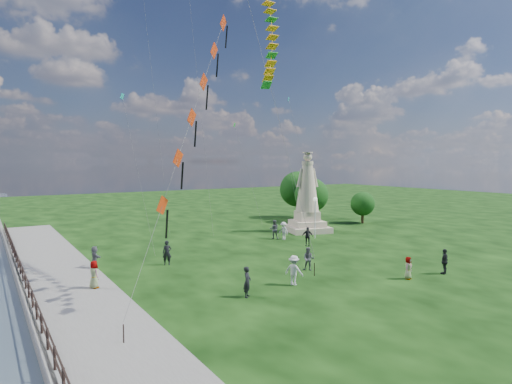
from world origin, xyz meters
TOP-DOWN VIEW (x-y plane):
  - ground at (36.75, 10.00)m, footprint 106.50×160.00m
  - waterfront at (-15.24, 8.99)m, footprint 200.00×200.00m
  - statue at (12.02, 17.68)m, footprint 5.38×5.38m
  - lamppost at (10.01, 14.00)m, footprint 0.39×0.39m
  - tree_row at (18.43, 24.86)m, footprint 8.78×12.53m
  - person_0 at (-5.70, 1.65)m, footprint 0.76×0.76m
  - person_1 at (1.14, 4.38)m, footprint 0.91×0.94m
  - person_2 at (-1.95, 2.11)m, footprint 1.11×1.36m
  - person_3 at (8.43, -1.47)m, footprint 1.14×0.79m
  - person_4 at (5.25, -0.93)m, footprint 0.83×0.65m
  - person_5 at (-11.61, 13.16)m, footprint 0.76×1.52m
  - person_6 at (-6.75, 11.46)m, footprint 0.79×0.66m
  - person_7 at (6.42, 16.10)m, footprint 1.08×1.00m
  - person_8 at (6.92, 15.19)m, footprint 0.83×1.23m
  - person_9 at (6.83, 11.36)m, footprint 1.13×1.08m
  - person_10 at (-12.78, 7.90)m, footprint 0.71×0.92m
  - red_kite_train at (-7.36, 4.61)m, footprint 10.26×9.35m
  - small_kites at (3.98, 24.24)m, footprint 22.83×15.55m

SIDE VIEW (x-z plane):
  - ground at x=36.75m, z-range -0.60..0.00m
  - waterfront at x=-15.24m, z-range -0.82..0.69m
  - person_4 at x=5.25m, z-range 0.00..1.50m
  - person_5 at x=-11.61m, z-range 0.00..1.58m
  - person_1 at x=1.14m, z-range 0.00..1.67m
  - person_10 at x=-12.78m, z-range 0.00..1.67m
  - person_8 at x=6.92m, z-range 0.00..1.75m
  - person_9 at x=6.83m, z-range 0.00..1.77m
  - person_3 at x=8.43m, z-range 0.00..1.77m
  - person_0 at x=-5.70m, z-range 0.00..1.78m
  - person_6 at x=-6.75m, z-range 0.00..1.84m
  - person_2 at x=-1.95m, z-range 0.00..1.88m
  - person_7 at x=6.42m, z-range 0.00..1.90m
  - lamppost at x=10.01m, z-range 0.93..5.11m
  - statue at x=12.02m, z-range -1.08..7.74m
  - tree_row at x=18.43m, z-range 0.40..6.84m
  - red_kite_train at x=-7.36m, z-range 2.15..20.09m
  - small_kites at x=3.98m, z-range -0.57..33.26m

